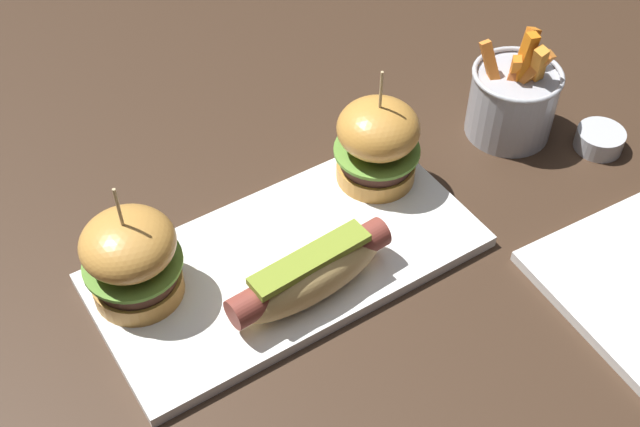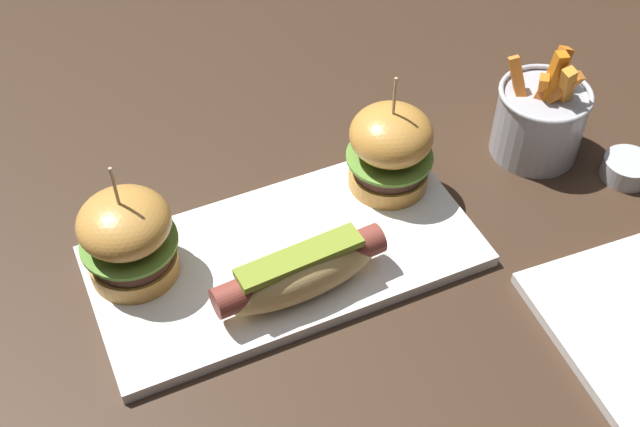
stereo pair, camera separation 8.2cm
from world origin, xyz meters
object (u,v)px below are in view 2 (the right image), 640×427
object	(u,v)px
sauce_ramekin	(627,168)
platter_main	(285,256)
slider_right	(390,149)
hot_dog	(300,272)
slider_left	(128,238)
fries_bucket	(540,119)

from	to	relation	value
sauce_ramekin	platter_main	bearing A→B (deg)	173.77
sauce_ramekin	slider_right	bearing A→B (deg)	160.74
hot_dog	slider_left	world-z (taller)	slider_left
platter_main	fries_bucket	size ratio (longest dim) A/B	2.79
platter_main	fries_bucket	bearing A→B (deg)	6.47
hot_dog	fries_bucket	world-z (taller)	fries_bucket
slider_left	fries_bucket	bearing A→B (deg)	-0.18
hot_dog	slider_left	xyz separation A→B (m)	(-0.14, 0.09, 0.02)
platter_main	hot_dog	size ratio (longest dim) A/B	2.21
platter_main	slider_right	world-z (taller)	slider_right
hot_dog	fries_bucket	xyz separation A→B (m)	(0.34, 0.09, 0.01)
slider_left	slider_right	world-z (taller)	slider_right
slider_right	sauce_ramekin	bearing A→B (deg)	-19.26
fries_bucket	platter_main	bearing A→B (deg)	-173.53
platter_main	hot_dog	distance (m)	0.06
hot_dog	sauce_ramekin	bearing A→B (deg)	1.25
hot_dog	slider_right	bearing A→B (deg)	33.86
slider_left	fries_bucket	size ratio (longest dim) A/B	1.00
sauce_ramekin	fries_bucket	bearing A→B (deg)	130.67
platter_main	slider_right	distance (m)	0.16
slider_right	fries_bucket	distance (m)	0.19
slider_left	slider_right	bearing A→B (deg)	1.51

